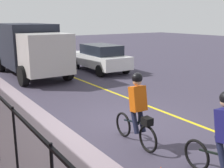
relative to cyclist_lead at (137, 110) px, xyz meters
The scene contains 7 objects.
ground_plane 1.78m from the cyclist_lead, 28.58° to the right, with size 80.00×80.00×0.00m, color #3C3647.
lane_line_centre 2.84m from the cyclist_lead, 60.07° to the right, with size 36.00×0.12×0.01m, color yellow.
sidewalk 3.10m from the cyclist_lead, 63.31° to the left, with size 40.00×3.20×0.15m, color gray.
cyclist_lead is the anchor object (origin of this frame).
cyclist_follow 2.21m from the cyclist_lead, behind, with size 1.71×0.38×1.83m.
patrol_sedan 10.00m from the cyclist_lead, 26.54° to the right, with size 4.45×2.02×1.58m.
box_truck_background 10.28m from the cyclist_lead, ahead, with size 6.71×2.55×2.78m.
Camera 1 is at (-6.26, 4.80, 3.07)m, focal length 44.39 mm.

